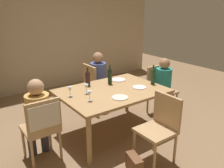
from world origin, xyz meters
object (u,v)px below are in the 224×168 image
object	(u,v)px
dinner_plate_host	(120,97)
handbag	(134,164)
wine_glass_near_right	(86,87)
dinner_plate_guest_left	(139,87)
wine_glass_centre	(70,89)
dining_table	(112,95)
dinner_plate_guest_right	(118,80)
chair_right_end	(159,87)
wine_bottle_tall_green	(110,76)
chair_left_end	(43,123)
person_woman_host	(99,76)
wine_bottle_dark_red	(88,78)
person_man_guest	(38,114)
wine_glass_near_left	(89,94)
wine_bottle_short_olive	(153,76)
chair_near	(160,124)
person_man_bearded	(164,83)
chair_far_right	(95,84)

from	to	relation	value
dinner_plate_host	handbag	bearing A→B (deg)	-111.62
wine_glass_near_right	dinner_plate_guest_left	xyz separation A→B (m)	(0.83, -0.27, -0.10)
wine_glass_centre	dinner_plate_guest_left	world-z (taller)	wine_glass_centre
dining_table	dinner_plate_guest_right	xyz separation A→B (m)	(0.39, 0.35, 0.09)
chair_right_end	wine_bottle_tall_green	bearing A→B (deg)	-9.09
chair_left_end	handbag	world-z (taller)	chair_left_end
person_woman_host	wine_bottle_dark_red	xyz separation A→B (m)	(-0.59, -0.56, 0.22)
person_man_guest	wine_bottle_dark_red	bearing A→B (deg)	20.60
dinner_plate_guest_left	handbag	xyz separation A→B (m)	(-0.77, -0.79, -0.64)
wine_glass_near_left	dinner_plate_guest_right	xyz separation A→B (m)	(0.90, 0.52, -0.10)
person_woman_host	handbag	distance (m)	2.13
wine_bottle_short_olive	chair_left_end	bearing A→B (deg)	178.42
dining_table	chair_near	world-z (taller)	chair_near
wine_bottle_short_olive	person_man_bearded	bearing A→B (deg)	17.91
wine_glass_near_left	dinner_plate_guest_right	distance (m)	1.04
chair_right_end	dinner_plate_guest_left	bearing A→B (deg)	18.65
chair_left_end	chair_near	bearing A→B (deg)	-33.32
chair_left_end	wine_glass_near_left	distance (m)	0.72
chair_near	person_man_guest	distance (m)	1.61
chair_far_right	chair_right_end	world-z (taller)	same
chair_near	wine_bottle_short_olive	distance (m)	1.07
dining_table	dinner_plate_guest_left	distance (m)	0.46
wine_bottle_dark_red	wine_bottle_short_olive	distance (m)	1.08
wine_glass_near_right	handbag	world-z (taller)	wine_glass_near_right
dining_table	wine_glass_near_right	bearing A→B (deg)	165.62
dining_table	wine_glass_near_right	distance (m)	0.45
wine_glass_near_right	wine_bottle_short_olive	bearing A→B (deg)	-13.99
chair_near	wine_bottle_dark_red	world-z (taller)	wine_bottle_dark_red
chair_left_end	dinner_plate_host	size ratio (longest dim) A/B	3.88
wine_glass_near_right	dinner_plate_host	world-z (taller)	wine_glass_near_right
person_man_bearded	wine_glass_near_left	bearing A→B (deg)	4.90
wine_bottle_tall_green	handbag	distance (m)	1.53
chair_far_right	chair_near	bearing A→B (deg)	-5.59
wine_glass_centre	chair_right_end	bearing A→B (deg)	-1.76
chair_left_end	person_man_bearded	world-z (taller)	person_man_bearded
chair_left_end	person_man_bearded	size ratio (longest dim) A/B	0.84
wine_bottle_tall_green	dinner_plate_host	size ratio (longest dim) A/B	1.39
wine_bottle_short_olive	handbag	bearing A→B (deg)	-143.75
person_woman_host	person_man_guest	bearing A→B (deg)	-59.30
person_woman_host	dinner_plate_guest_right	xyz separation A→B (m)	(0.00, -0.61, 0.09)
chair_far_right	dinner_plate_guest_left	bearing A→B (deg)	7.55
person_woman_host	wine_bottle_tall_green	distance (m)	0.78
person_woman_host	person_man_guest	xyz separation A→B (m)	(-1.57, -0.93, -0.00)
person_woman_host	wine_glass_centre	world-z (taller)	person_woman_host
wine_bottle_dark_red	dinner_plate_guest_right	xyz separation A→B (m)	(0.59, -0.05, -0.13)
wine_bottle_dark_red	dinner_plate_host	distance (m)	0.75
dining_table	person_woman_host	bearing A→B (deg)	67.99
wine_bottle_tall_green	handbag	size ratio (longest dim) A/B	1.18
chair_near	person_woman_host	xyz separation A→B (m)	(0.30, 1.92, 0.13)
wine_glass_near_left	dinner_plate_host	bearing A→B (deg)	-21.85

